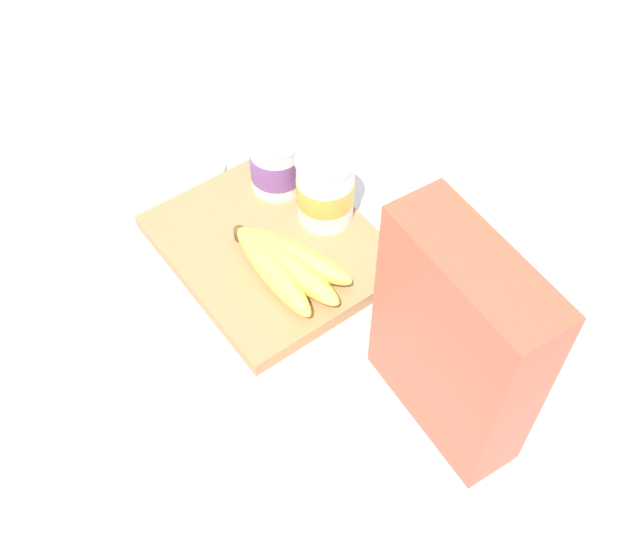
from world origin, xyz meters
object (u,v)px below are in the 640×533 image
object	(u,v)px
yogurt_cup_front	(276,163)
banana_bunch	(285,263)
cutting_board	(272,246)
yogurt_cup_back	(325,189)
spoon	(223,156)
cereal_box	(456,342)

from	to	relation	value
yogurt_cup_front	banana_bunch	distance (m)	0.15
cutting_board	banana_bunch	distance (m)	0.06
yogurt_cup_back	cutting_board	bearing A→B (deg)	-93.73
yogurt_cup_front	yogurt_cup_back	world-z (taller)	yogurt_cup_back
banana_bunch	spoon	bearing A→B (deg)	166.52
yogurt_cup_back	spoon	xyz separation A→B (m)	(-0.19, -0.04, -0.06)
cereal_box	spoon	size ratio (longest dim) A/B	2.25
cutting_board	yogurt_cup_front	xyz separation A→B (m)	(-0.08, 0.06, 0.05)
cutting_board	banana_bunch	bearing A→B (deg)	-16.69
cereal_box	yogurt_cup_back	bearing A→B (deg)	173.21
yogurt_cup_back	banana_bunch	xyz separation A→B (m)	(0.05, -0.10, -0.03)
cereal_box	yogurt_cup_back	world-z (taller)	cereal_box
cutting_board	yogurt_cup_front	size ratio (longest dim) A/B	3.50
yogurt_cup_front	banana_bunch	size ratio (longest dim) A/B	0.46
yogurt_cup_front	spoon	distance (m)	0.12
spoon	cutting_board	bearing A→B (deg)	-12.56
cereal_box	yogurt_cup_front	xyz separation A→B (m)	(-0.37, 0.04, -0.07)
yogurt_cup_back	spoon	size ratio (longest dim) A/B	0.85
yogurt_cup_front	yogurt_cup_back	distance (m)	0.08
yogurt_cup_back	banana_bunch	distance (m)	0.11
yogurt_cup_front	banana_bunch	bearing A→B (deg)	-31.30
cutting_board	yogurt_cup_back	world-z (taller)	yogurt_cup_back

